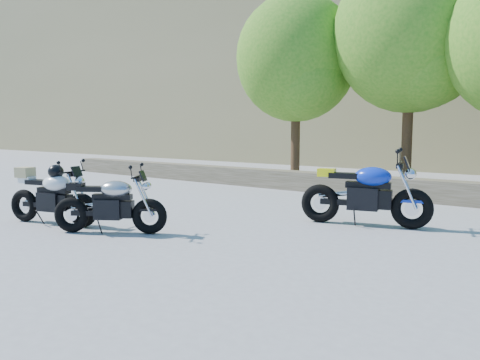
# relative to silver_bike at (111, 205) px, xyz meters

# --- Properties ---
(ground) EXTENTS (90.00, 90.00, 0.00)m
(ground) POSITION_rel_silver_bike_xyz_m (0.89, 0.87, -0.44)
(ground) COLOR gray
(ground) RESTS_ON ground
(stone_wall) EXTENTS (22.00, 0.55, 0.50)m
(stone_wall) POSITION_rel_silver_bike_xyz_m (0.89, 6.37, -0.19)
(stone_wall) COLOR #4D4733
(stone_wall) RESTS_ON ground
(tree_decid_left) EXTENTS (3.67, 3.67, 5.62)m
(tree_decid_left) POSITION_rel_silver_bike_xyz_m (-1.51, 8.01, 3.19)
(tree_decid_left) COLOR #382314
(tree_decid_left) RESTS_ON ground
(tree_decid_mid) EXTENTS (4.08, 4.08, 6.24)m
(tree_decid_mid) POSITION_rel_silver_bike_xyz_m (1.79, 8.41, 3.60)
(tree_decid_mid) COLOR #382314
(tree_decid_mid) RESTS_ON ground
(silver_bike) EXTENTS (1.59, 1.10, 0.91)m
(silver_bike) POSITION_rel_silver_bike_xyz_m (0.00, 0.00, 0.00)
(silver_bike) COLOR black
(silver_bike) RESTS_ON ground
(white_bike) EXTENTS (1.82, 0.73, 1.03)m
(white_bike) POSITION_rel_silver_bike_xyz_m (-1.38, -0.19, 0.06)
(white_bike) COLOR black
(white_bike) RESTS_ON ground
(blue_bike) EXTENTS (2.14, 0.86, 1.09)m
(blue_bike) POSITION_rel_silver_bike_xyz_m (2.87, 3.00, 0.09)
(blue_bike) COLOR black
(blue_bike) RESTS_ON ground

